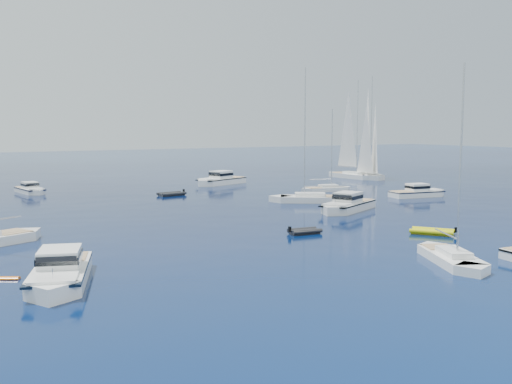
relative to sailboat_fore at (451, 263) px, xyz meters
The scene contains 14 objects.
ground 2.59m from the sailboat_fore, 88.50° to the left, with size 400.00×400.00×0.00m, color navy.
motor_cruiser_left 25.54m from the sailboat_fore, 161.74° to the left, with size 3.09×10.11×2.65m, color white, non-canonical shape.
motor_cruiser_centre 25.23m from the sailboat_fore, 67.04° to the left, with size 3.09×10.08×2.65m, color silver, non-canonical shape.
motor_cruiser_far_r 39.11m from the sailboat_fore, 47.43° to the left, with size 2.63×8.61×2.26m, color white, non-canonical shape.
motor_cruiser_distant 58.44m from the sailboat_fore, 78.53° to the left, with size 3.23×10.57×2.77m, color white, non-canonical shape.
motor_cruiser_horizon 61.75m from the sailboat_fore, 105.95° to the left, with size 2.36×7.72×2.03m, color white, non-canonical shape.
sailboat_fore is the anchor object (origin of this frame).
sailboat_mid_r 33.25m from the sailboat_fore, 70.29° to the left, with size 3.00×11.53×16.95m, color white, non-canonical shape.
sailboat_centre 45.36m from the sailboat_fore, 63.53° to the left, with size 2.16×8.31×12.21m, color white, non-canonical shape.
sailboat_sails_r 67.15m from the sailboat_fore, 56.11° to the left, with size 3.18×12.24×17.99m, color white, non-canonical shape.
sailboat_sails_far 67.65m from the sailboat_fore, 53.53° to the left, with size 3.33×12.79×18.80m, color silver, non-canonical shape.
tender_yellow 10.98m from the sailboat_fore, 49.44° to the left, with size 2.09×3.84×0.95m, color #CECF0C, non-canonical shape.
tender_grey_near 14.30m from the sailboat_fore, 99.07° to the left, with size 1.67×2.92×0.95m, color black, non-canonical shape.
tender_grey_far 46.77m from the sailboat_fore, 91.36° to the left, with size 2.10×3.87×0.95m, color black, non-canonical shape.
Camera 1 is at (-31.82, -30.12, 9.27)m, focal length 41.75 mm.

